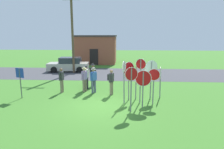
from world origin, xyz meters
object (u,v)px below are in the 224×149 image
object	(u,v)px
stop_sign_low_front	(129,74)
person_in_blue	(93,74)
person_on_left	(84,78)
person_in_dark_shirt	(86,76)
parked_car_on_street	(69,65)
stop_sign_rear_right	(136,76)
info_panel_leftmost	(20,78)
person_holding_notes	(111,80)
person_with_sunhat	(62,79)
stop_sign_leaning_right	(131,82)
stop_sign_rear_left	(160,77)
stop_sign_tallest	(141,74)
utility_pole	(72,32)
stop_sign_center_cluster	(154,81)
stop_sign_leaning_left	(124,76)
stop_sign_nearest	(151,72)
person_near_signs	(94,79)
stop_sign_far_back	(143,82)

from	to	relation	value
stop_sign_low_front	person_in_blue	size ratio (longest dim) A/B	1.36
person_on_left	person_in_dark_shirt	bearing A→B (deg)	90.04
parked_car_on_street	stop_sign_rear_right	size ratio (longest dim) A/B	2.01
person_in_dark_shirt	info_panel_leftmost	bearing A→B (deg)	-148.24
person_holding_notes	person_with_sunhat	bearing A→B (deg)	174.56
stop_sign_leaning_right	person_holding_notes	xyz separation A→B (m)	(-1.20, 2.86, -0.61)
stop_sign_rear_left	person_in_dark_shirt	xyz separation A→B (m)	(-5.00, 1.62, -0.37)
stop_sign_tallest	person_in_dark_shirt	xyz separation A→B (m)	(-3.66, 2.70, -0.72)
person_holding_notes	info_panel_leftmost	world-z (taller)	info_panel_leftmost
stop_sign_rear_right	person_holding_notes	world-z (taller)	stop_sign_rear_right
utility_pole	person_holding_notes	distance (m)	9.22
stop_sign_rear_left	stop_sign_leaning_right	bearing A→B (deg)	-127.70
person_with_sunhat	person_holding_notes	distance (m)	3.43
stop_sign_rear_right	person_holding_notes	size ratio (longest dim) A/B	1.30
stop_sign_tallest	person_in_blue	distance (m)	4.95
stop_sign_tallest	person_holding_notes	distance (m)	2.41
stop_sign_tallest	stop_sign_low_front	xyz separation A→B (m)	(-0.66, 0.46, -0.08)
stop_sign_center_cluster	stop_sign_leaning_left	xyz separation A→B (m)	(-1.67, 0.04, 0.26)
stop_sign_nearest	person_holding_notes	size ratio (longest dim) A/B	1.43
stop_sign_low_front	person_near_signs	bearing A→B (deg)	149.60
utility_pole	person_holding_notes	world-z (taller)	utility_pole
stop_sign_low_front	info_panel_leftmost	xyz separation A→B (m)	(-6.68, -0.04, -0.31)
stop_sign_tallest	person_holding_notes	size ratio (longest dim) A/B	1.54
stop_sign_nearest	info_panel_leftmost	xyz separation A→B (m)	(-8.04, -0.32, -0.36)
stop_sign_leaning_left	info_panel_leftmost	distance (m)	6.43
stop_sign_leaning_right	stop_sign_center_cluster	bearing A→B (deg)	43.07
stop_sign_nearest	stop_sign_leaning_left	size ratio (longest dim) A/B	0.98
stop_sign_rear_left	person_with_sunhat	distance (m)	6.58
stop_sign_low_front	person_in_dark_shirt	xyz separation A→B (m)	(-3.00, 2.24, -0.65)
stop_sign_low_front	person_near_signs	world-z (taller)	stop_sign_low_front
stop_sign_leaning_right	person_in_dark_shirt	bearing A→B (deg)	126.94
stop_sign_low_front	person_with_sunhat	world-z (taller)	stop_sign_low_front
stop_sign_nearest	stop_sign_rear_right	world-z (taller)	stop_sign_nearest
stop_sign_low_front	person_in_dark_shirt	distance (m)	3.80
person_in_blue	stop_sign_far_back	bearing A→B (deg)	-52.24
stop_sign_tallest	person_with_sunhat	size ratio (longest dim) A/B	1.54
stop_sign_nearest	person_holding_notes	distance (m)	2.67
person_near_signs	stop_sign_leaning_right	bearing A→B (deg)	-53.25
utility_pole	person_on_left	xyz separation A→B (m)	(2.50, -6.88, -3.15)
person_in_blue	person_with_sunhat	bearing A→B (deg)	-135.92
stop_sign_low_front	person_in_dark_shirt	bearing A→B (deg)	143.30
person_in_blue	person_holding_notes	distance (m)	2.64
stop_sign_rear_right	person_near_signs	size ratio (longest dim) A/B	1.27
person_with_sunhat	info_panel_leftmost	xyz separation A→B (m)	(-2.15, -1.36, 0.37)
parked_car_on_street	stop_sign_center_cluster	world-z (taller)	stop_sign_center_cluster
person_on_left	utility_pole	bearing A→B (deg)	109.98
stop_sign_rear_left	stop_sign_tallest	bearing A→B (deg)	-141.01
stop_sign_leaning_right	stop_sign_center_cluster	size ratio (longest dim) A/B	1.14
stop_sign_nearest	stop_sign_center_cluster	distance (m)	0.96
stop_sign_low_front	person_near_signs	size ratio (longest dim) A/B	1.36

